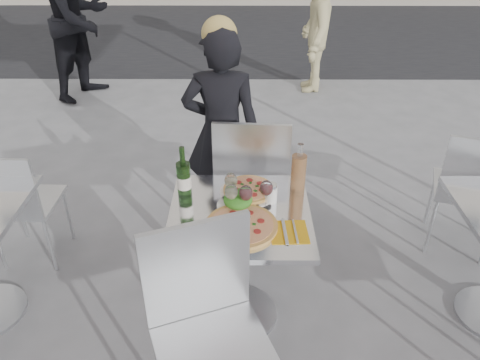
{
  "coord_description": "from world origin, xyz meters",
  "views": [
    {
      "loc": [
        0.01,
        -1.93,
        2.15
      ],
      "look_at": [
        0.0,
        0.15,
        0.85
      ],
      "focal_mm": 35.0,
      "sensor_mm": 36.0,
      "label": 1
    }
  ],
  "objects_px": {
    "pedestrian_a": "(79,18)",
    "wineglass_white_a": "(231,193)",
    "pizza_far": "(249,190)",
    "wineglass_red_a": "(246,194)",
    "wine_bottle": "(184,178)",
    "main_table": "(240,244)",
    "napkin_right": "(289,232)",
    "side_chair_rfar": "(471,185)",
    "side_chair_lfar": "(18,200)",
    "pizza_near": "(241,225)",
    "pedestrian_b": "(313,25)",
    "carafe": "(298,173)",
    "wineglass_red_b": "(266,189)",
    "woman_diner": "(222,133)",
    "chair_near": "(207,320)",
    "sugar_shaker": "(271,193)",
    "salad_plate": "(238,201)",
    "napkin_left": "(181,244)",
    "wineglass_white_b": "(231,181)",
    "chair_far": "(252,175)"
  },
  "relations": [
    {
      "from": "pedestrian_a",
      "to": "wineglass_white_a",
      "type": "height_order",
      "value": "pedestrian_a"
    },
    {
      "from": "pizza_far",
      "to": "wineglass_red_a",
      "type": "bearing_deg",
      "value": -95.31
    },
    {
      "from": "wine_bottle",
      "to": "wineglass_white_a",
      "type": "height_order",
      "value": "wine_bottle"
    },
    {
      "from": "main_table",
      "to": "wineglass_red_a",
      "type": "xyz_separation_m",
      "value": [
        0.03,
        0.01,
        0.32
      ]
    },
    {
      "from": "main_table",
      "to": "napkin_right",
      "type": "bearing_deg",
      "value": -34.03
    },
    {
      "from": "pizza_far",
      "to": "side_chair_rfar",
      "type": "bearing_deg",
      "value": 16.01
    },
    {
      "from": "side_chair_lfar",
      "to": "wineglass_red_a",
      "type": "distance_m",
      "value": 1.53
    },
    {
      "from": "pizza_near",
      "to": "pizza_far",
      "type": "bearing_deg",
      "value": 82.87
    },
    {
      "from": "pedestrian_a",
      "to": "pedestrian_b",
      "type": "distance_m",
      "value": 2.67
    },
    {
      "from": "side_chair_lfar",
      "to": "carafe",
      "type": "xyz_separation_m",
      "value": [
        1.69,
        -0.26,
        0.36
      ]
    },
    {
      "from": "wineglass_red_b",
      "to": "woman_diner",
      "type": "bearing_deg",
      "value": 106.44
    },
    {
      "from": "pizza_far",
      "to": "chair_near",
      "type": "bearing_deg",
      "value": -103.29
    },
    {
      "from": "wineglass_red_a",
      "to": "pizza_far",
      "type": "bearing_deg",
      "value": 84.69
    },
    {
      "from": "chair_near",
      "to": "side_chair_rfar",
      "type": "bearing_deg",
      "value": 14.76
    },
    {
      "from": "wine_bottle",
      "to": "wineglass_red_a",
      "type": "distance_m",
      "value": 0.35
    },
    {
      "from": "pizza_near",
      "to": "sugar_shaker",
      "type": "xyz_separation_m",
      "value": [
        0.15,
        0.22,
        0.04
      ]
    },
    {
      "from": "sugar_shaker",
      "to": "salad_plate",
      "type": "bearing_deg",
      "value": -164.13
    },
    {
      "from": "chair_near",
      "to": "napkin_left",
      "type": "relative_size",
      "value": 4.44
    },
    {
      "from": "side_chair_lfar",
      "to": "pizza_near",
      "type": "bearing_deg",
      "value": 158.91
    },
    {
      "from": "salad_plate",
      "to": "wine_bottle",
      "type": "height_order",
      "value": "wine_bottle"
    },
    {
      "from": "salad_plate",
      "to": "chair_near",
      "type": "bearing_deg",
      "value": -101.12
    },
    {
      "from": "pedestrian_b",
      "to": "napkin_left",
      "type": "bearing_deg",
      "value": -13.66
    },
    {
      "from": "main_table",
      "to": "side_chair_rfar",
      "type": "xyz_separation_m",
      "value": [
        1.47,
        0.59,
        0.0
      ]
    },
    {
      "from": "salad_plate",
      "to": "wine_bottle",
      "type": "distance_m",
      "value": 0.31
    },
    {
      "from": "napkin_right",
      "to": "side_chair_rfar",
      "type": "bearing_deg",
      "value": 28.78
    },
    {
      "from": "woman_diner",
      "to": "napkin_left",
      "type": "height_order",
      "value": "woman_diner"
    },
    {
      "from": "carafe",
      "to": "wineglass_white_b",
      "type": "xyz_separation_m",
      "value": [
        -0.36,
        -0.07,
        -0.01
      ]
    },
    {
      "from": "side_chair_rfar",
      "to": "wine_bottle",
      "type": "relative_size",
      "value": 3.1
    },
    {
      "from": "pedestrian_a",
      "to": "salad_plate",
      "type": "distance_m",
      "value": 3.87
    },
    {
      "from": "main_table",
      "to": "pizza_far",
      "type": "xyz_separation_m",
      "value": [
        0.05,
        0.18,
        0.23
      ]
    },
    {
      "from": "napkin_right",
      "to": "pedestrian_b",
      "type": "bearing_deg",
      "value": 78.78
    },
    {
      "from": "side_chair_lfar",
      "to": "pizza_far",
      "type": "xyz_separation_m",
      "value": [
        1.43,
        -0.28,
        0.26
      ]
    },
    {
      "from": "woman_diner",
      "to": "pedestrian_b",
      "type": "bearing_deg",
      "value": -109.18
    },
    {
      "from": "chair_near",
      "to": "wineglass_white_a",
      "type": "distance_m",
      "value": 0.65
    },
    {
      "from": "side_chair_rfar",
      "to": "sugar_shaker",
      "type": "height_order",
      "value": "side_chair_rfar"
    },
    {
      "from": "sugar_shaker",
      "to": "chair_far",
      "type": "bearing_deg",
      "value": 99.72
    },
    {
      "from": "wineglass_white_b",
      "to": "wineglass_red_b",
      "type": "relative_size",
      "value": 1.0
    },
    {
      "from": "pedestrian_b",
      "to": "salad_plate",
      "type": "height_order",
      "value": "pedestrian_b"
    },
    {
      "from": "chair_far",
      "to": "pizza_far",
      "type": "relative_size",
      "value": 3.24
    },
    {
      "from": "main_table",
      "to": "pedestrian_a",
      "type": "distance_m",
      "value": 3.93
    },
    {
      "from": "pedestrian_a",
      "to": "pizza_far",
      "type": "distance_m",
      "value": 3.78
    },
    {
      "from": "woman_diner",
      "to": "pedestrian_b",
      "type": "relative_size",
      "value": 0.93
    },
    {
      "from": "main_table",
      "to": "wine_bottle",
      "type": "height_order",
      "value": "wine_bottle"
    },
    {
      "from": "woman_diner",
      "to": "wineglass_white_a",
      "type": "bearing_deg",
      "value": 95.7
    },
    {
      "from": "chair_near",
      "to": "carafe",
      "type": "xyz_separation_m",
      "value": [
        0.44,
        0.77,
        0.26
      ]
    },
    {
      "from": "sugar_shaker",
      "to": "chair_near",
      "type": "bearing_deg",
      "value": -113.54
    },
    {
      "from": "woman_diner",
      "to": "salad_plate",
      "type": "relative_size",
      "value": 6.62
    },
    {
      "from": "pizza_far",
      "to": "wineglass_white_b",
      "type": "height_order",
      "value": "wineglass_white_b"
    },
    {
      "from": "wineglass_red_a",
      "to": "side_chair_lfar",
      "type": "bearing_deg",
      "value": 162.27
    },
    {
      "from": "pedestrian_a",
      "to": "pedestrian_b",
      "type": "height_order",
      "value": "pedestrian_a"
    }
  ]
}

